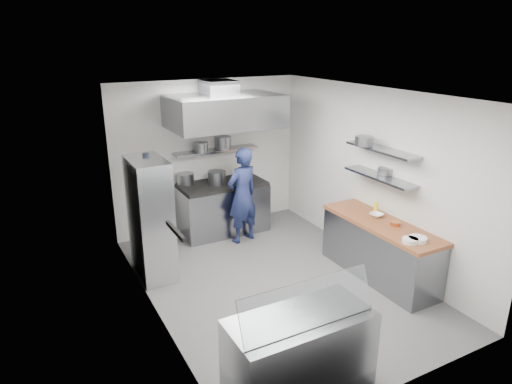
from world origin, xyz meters
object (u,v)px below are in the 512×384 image
chef (242,195)px  display_case (299,353)px  wire_rack (151,219)px  gas_range (223,209)px

chef → display_case: 3.75m
display_case → wire_rack: bearing=101.8°
chef → wire_rack: 1.83m
wire_rack → gas_range: bearing=32.0°
chef → wire_rack: bearing=0.7°
gas_range → chef: (0.14, -0.55, 0.41)m
chef → wire_rack: wire_rack is taller
wire_rack → chef: bearing=14.9°
display_case → gas_range: bearing=76.5°
gas_range → wire_rack: 1.98m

